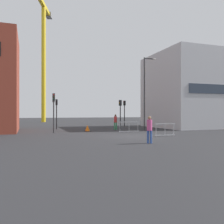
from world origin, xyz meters
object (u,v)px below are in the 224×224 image
at_px(traffic_light_near, 54,106).
at_px(pedestrian_waiting, 115,121).
at_px(streetlamp_tall, 146,88).
at_px(traffic_light_far, 120,109).
at_px(construction_crane, 43,44).
at_px(traffic_light_island, 54,107).
at_px(traffic_light_corner, 57,109).
at_px(pedestrian_walking, 149,128).
at_px(traffic_cone_on_verge, 87,128).
at_px(traffic_light_crosswalk, 124,109).

relative_size(traffic_light_near, pedestrian_waiting, 2.17).
height_order(streetlamp_tall, traffic_light_far, streetlamp_tall).
bearing_deg(construction_crane, traffic_light_island, -89.83).
bearing_deg(traffic_light_corner, pedestrian_waiting, -27.15).
xyz_separation_m(traffic_light_corner, pedestrian_waiting, (6.41, -3.29, -1.40)).
height_order(streetlamp_tall, pedestrian_walking, streetlamp_tall).
bearing_deg(streetlamp_tall, traffic_light_far, 117.13).
bearing_deg(pedestrian_walking, traffic_light_far, 76.48).
relative_size(traffic_light_near, traffic_light_corner, 1.07).
bearing_deg(construction_crane, pedestrian_walking, -83.72).
relative_size(construction_crane, traffic_cone_on_verge, 37.21).
bearing_deg(traffic_light_near, construction_crane, 88.60).
bearing_deg(streetlamp_tall, construction_crane, 108.32).
bearing_deg(traffic_light_corner, pedestrian_walking, -75.49).
height_order(traffic_light_crosswalk, pedestrian_walking, traffic_light_crosswalk).
xyz_separation_m(traffic_light_island, traffic_cone_on_verge, (2.88, -6.90, -2.40)).
bearing_deg(traffic_light_island, pedestrian_walking, -76.84).
height_order(traffic_light_crosswalk, traffic_light_corner, traffic_light_crosswalk).
xyz_separation_m(traffic_light_far, pedestrian_walking, (-3.42, -14.21, -1.39)).
height_order(traffic_light_crosswalk, pedestrian_waiting, traffic_light_crosswalk).
distance_m(pedestrian_walking, pedestrian_waiting, 12.96).
relative_size(traffic_light_near, traffic_cone_on_verge, 5.69).
height_order(construction_crane, traffic_light_island, construction_crane).
bearing_deg(traffic_light_island, pedestrian_waiting, -40.47).
distance_m(traffic_light_near, traffic_light_far, 9.34).
height_order(pedestrian_waiting, traffic_cone_on_verge, pedestrian_waiting).
bearing_deg(traffic_cone_on_verge, pedestrian_walking, -82.95).
relative_size(traffic_light_far, pedestrian_walking, 2.02).
bearing_deg(pedestrian_walking, streetlamp_tall, 64.36).
relative_size(traffic_light_island, pedestrian_waiting, 2.26).
relative_size(construction_crane, streetlamp_tall, 3.08).
bearing_deg(pedestrian_waiting, traffic_cone_on_verge, -160.38).
bearing_deg(traffic_light_near, streetlamp_tall, 2.56).
xyz_separation_m(traffic_light_near, pedestrian_walking, (5.07, -10.32, -1.59)).
bearing_deg(pedestrian_waiting, traffic_light_crosswalk, 59.96).
distance_m(traffic_light_island, pedestrian_waiting, 8.77).
xyz_separation_m(streetlamp_tall, traffic_light_near, (-10.24, -0.46, -2.12)).
bearing_deg(traffic_light_near, pedestrian_walking, -63.85).
bearing_deg(traffic_light_far, pedestrian_walking, -103.52).
relative_size(construction_crane, traffic_light_far, 7.13).
height_order(construction_crane, traffic_light_crosswalk, construction_crane).
bearing_deg(traffic_light_far, traffic_light_near, -155.37).
xyz_separation_m(construction_crane, traffic_light_island, (0.06, -21.20, -13.92)).
height_order(streetlamp_tall, pedestrian_waiting, streetlamp_tall).
distance_m(traffic_light_corner, pedestrian_walking, 16.64).
bearing_deg(pedestrian_walking, construction_crane, 96.28).
height_order(streetlamp_tall, traffic_light_corner, streetlamp_tall).
distance_m(traffic_light_crosswalk, traffic_light_corner, 10.62).
bearing_deg(traffic_light_far, traffic_cone_on_verge, -150.26).
xyz_separation_m(pedestrian_waiting, traffic_cone_on_verge, (-3.68, -1.31, -0.73)).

